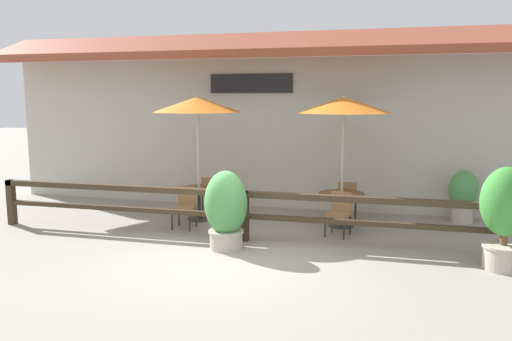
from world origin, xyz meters
TOP-DOWN VIEW (x-y plane):
  - ground_plane at (0.00, 0.00)m, footprint 60.00×60.00m
  - building_facade at (-0.00, 4.10)m, footprint 14.28×1.49m
  - patio_railing at (0.00, 1.05)m, footprint 10.40×0.14m
  - patio_umbrella_near at (-1.41, 2.38)m, footprint 1.90×1.90m
  - dining_table_near at (-1.41, 2.38)m, footprint 0.95×0.95m
  - chair_near_streetside at (-1.45, 1.67)m, footprint 0.43×0.43m
  - chair_near_wallside at (-1.36, 3.10)m, footprint 0.44×0.44m
  - patio_umbrella_middle at (1.67, 2.56)m, footprint 1.90×1.90m
  - dining_table_middle at (1.67, 2.56)m, footprint 0.95×0.95m
  - chair_middle_streetside at (1.68, 1.86)m, footprint 0.51×0.51m
  - chair_middle_wallside at (1.74, 3.25)m, footprint 0.45×0.45m
  - potted_plant_corner_fern at (-0.20, 0.50)m, footprint 0.77×0.69m
  - potted_plant_tall_tropical at (4.33, 0.52)m, footprint 0.77×0.70m
  - potted_plant_broad_leaf at (4.17, 3.55)m, footprint 0.60×0.54m

SIDE VIEW (x-z plane):
  - ground_plane at x=0.00m, z-range 0.00..0.00m
  - chair_near_streetside at x=-1.45m, z-range 0.05..0.90m
  - chair_near_wallside at x=-1.36m, z-range 0.05..0.90m
  - chair_middle_streetside at x=1.68m, z-range 0.05..0.90m
  - chair_middle_wallside at x=1.74m, z-range 0.05..0.90m
  - dining_table_near at x=-1.41m, z-range 0.21..0.92m
  - dining_table_middle at x=1.67m, z-range 0.21..0.92m
  - potted_plant_broad_leaf at x=4.17m, z-range 0.04..1.16m
  - patio_railing at x=0.00m, z-range 0.22..1.17m
  - potted_plant_corner_fern at x=-0.20m, z-range 0.01..1.41m
  - potted_plant_tall_tropical at x=4.33m, z-range 0.09..1.71m
  - building_facade at x=0.00m, z-range 0.05..4.28m
  - patio_umbrella_near at x=-1.41m, z-range 1.15..3.87m
  - patio_umbrella_middle at x=1.67m, z-range 1.15..3.87m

